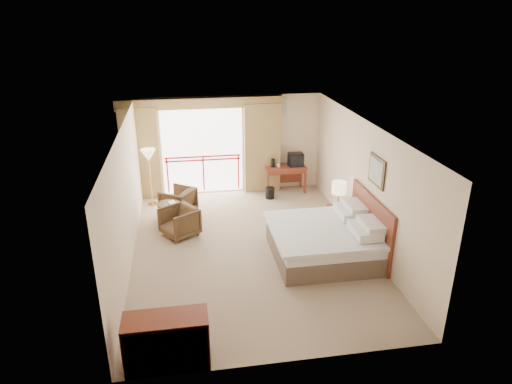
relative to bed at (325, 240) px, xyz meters
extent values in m
plane|color=gray|center=(-1.50, 0.60, -0.38)|extent=(7.00, 7.00, 0.00)
plane|color=white|center=(-1.50, 0.60, 2.32)|extent=(7.00, 7.00, 0.00)
plane|color=beige|center=(-1.50, 4.10, 0.97)|extent=(5.00, 0.00, 5.00)
plane|color=beige|center=(-1.50, -2.90, 0.97)|extent=(5.00, 0.00, 5.00)
plane|color=beige|center=(-4.00, 0.60, 0.97)|extent=(0.00, 7.00, 7.00)
plane|color=beige|center=(1.00, 0.60, 0.97)|extent=(0.00, 7.00, 7.00)
plane|color=white|center=(-2.30, 4.08, 0.82)|extent=(2.40, 0.00, 2.40)
cube|color=red|center=(-2.30, 4.06, 0.57)|extent=(2.09, 0.03, 0.04)
cube|color=red|center=(-2.30, 4.06, 0.67)|extent=(2.09, 0.03, 0.04)
cube|color=red|center=(-3.29, 4.06, 0.17)|extent=(0.04, 0.03, 1.00)
cube|color=red|center=(-2.30, 4.06, 0.17)|extent=(0.04, 0.03, 1.00)
cube|color=red|center=(-1.31, 4.06, 0.17)|extent=(0.04, 0.03, 1.00)
cube|color=olive|center=(-3.95, 3.95, 0.87)|extent=(1.00, 0.26, 2.50)
cube|color=olive|center=(-0.65, 3.95, 0.87)|extent=(1.00, 0.26, 2.50)
cube|color=olive|center=(-2.30, 3.98, 2.17)|extent=(4.40, 0.22, 0.28)
cube|color=silver|center=(-0.20, 4.07, 1.97)|extent=(0.50, 0.04, 0.50)
cube|color=brown|center=(-0.05, 0.00, -0.18)|extent=(2.05, 2.00, 0.40)
cube|color=white|center=(-0.05, 0.00, 0.12)|extent=(2.01, 1.96, 0.22)
cube|color=white|center=(-0.10, 0.00, 0.25)|extent=(2.09, 2.06, 0.08)
cube|color=white|center=(0.65, -0.45, 0.40)|extent=(0.50, 0.75, 0.18)
cube|color=white|center=(0.65, 0.45, 0.40)|extent=(0.50, 0.75, 0.18)
cube|color=white|center=(0.78, -0.45, 0.52)|extent=(0.40, 0.70, 0.14)
cube|color=white|center=(0.78, 0.45, 0.52)|extent=(0.40, 0.70, 0.14)
cube|color=maroon|center=(0.96, 0.00, 0.27)|extent=(0.06, 2.10, 1.30)
cube|color=#311F0F|center=(0.98, 0.00, 1.47)|extent=(0.03, 0.72, 0.60)
cube|color=silver|center=(0.96, 0.00, 1.47)|extent=(0.01, 0.60, 0.48)
cube|color=maroon|center=(0.66, 1.15, -0.09)|extent=(0.43, 0.50, 0.58)
cylinder|color=tan|center=(0.66, 1.20, 0.24)|extent=(0.14, 0.14, 0.04)
cylinder|color=tan|center=(0.66, 1.20, 0.42)|extent=(0.03, 0.03, 0.35)
cylinder|color=#FFE5B2|center=(0.66, 1.20, 0.67)|extent=(0.34, 0.34, 0.28)
cube|color=black|center=(0.61, 1.00, 0.24)|extent=(0.22, 0.18, 0.09)
cube|color=maroon|center=(-0.03, 3.74, 0.35)|extent=(1.15, 0.56, 0.05)
cube|color=maroon|center=(-0.55, 3.50, -0.02)|extent=(0.06, 0.06, 0.71)
cube|color=maroon|center=(0.50, 3.50, -0.02)|extent=(0.06, 0.06, 0.71)
cube|color=maroon|center=(-0.55, 3.98, -0.02)|extent=(0.06, 0.06, 0.71)
cube|color=maroon|center=(0.50, 3.98, -0.02)|extent=(0.06, 0.06, 0.71)
cube|color=maroon|center=(-0.03, 3.98, 0.06)|extent=(1.06, 0.03, 0.53)
cube|color=maroon|center=(-0.03, 3.49, 0.28)|extent=(1.06, 0.03, 0.12)
cube|color=black|center=(0.27, 3.74, 0.56)|extent=(0.40, 0.31, 0.37)
cube|color=black|center=(0.27, 3.58, 0.56)|extent=(0.37, 0.02, 0.29)
cylinder|color=black|center=(-0.38, 3.74, 0.49)|extent=(0.13, 0.13, 0.24)
cylinder|color=white|center=(-0.23, 3.69, 0.43)|extent=(0.09, 0.09, 0.11)
cylinder|color=black|center=(-0.54, 3.30, -0.22)|extent=(0.27, 0.27, 0.31)
imported|color=#432E1A|center=(-3.03, 2.68, -0.38)|extent=(1.03, 1.02, 0.68)
imported|color=#432E1A|center=(-3.00, 1.47, -0.38)|extent=(1.02, 1.01, 0.68)
cylinder|color=#311F0F|center=(-3.23, 1.99, 0.19)|extent=(0.54, 0.54, 0.04)
cylinder|color=#311F0F|center=(-3.23, 1.99, -0.09)|extent=(0.06, 0.06, 0.54)
cylinder|color=#311F0F|center=(-3.23, 1.99, -0.36)|extent=(0.39, 0.39, 0.03)
imported|color=white|center=(-3.23, 1.99, 0.21)|extent=(0.22, 0.25, 0.02)
cylinder|color=tan|center=(-3.71, 3.40, -0.36)|extent=(0.25, 0.25, 0.03)
cylinder|color=tan|center=(-3.71, 3.40, 0.29)|extent=(0.03, 0.03, 1.32)
cone|color=#FFE5B2|center=(-3.71, 3.40, 0.99)|extent=(0.39, 0.39, 0.31)
cube|color=maroon|center=(-3.21, -2.64, 0.03)|extent=(1.22, 0.51, 0.81)
cube|color=#311F0F|center=(-3.21, -2.89, 0.03)|extent=(1.12, 0.02, 0.71)
camera|label=1|loc=(-2.80, -8.08, 4.50)|focal=32.00mm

